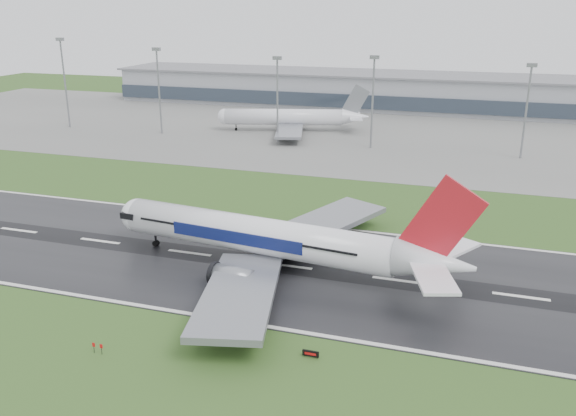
% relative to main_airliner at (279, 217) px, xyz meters
% --- Properties ---
extents(ground, '(520.00, 520.00, 0.00)m').
position_rel_main_airliner_xyz_m(ground, '(-18.86, 1.99, -10.10)').
color(ground, '#2B4C1C').
rests_on(ground, ground).
extents(runway, '(400.00, 45.00, 0.10)m').
position_rel_main_airliner_xyz_m(runway, '(-18.86, 1.99, -10.05)').
color(runway, black).
rests_on(runway, ground).
extents(apron, '(400.00, 130.00, 0.08)m').
position_rel_main_airliner_xyz_m(apron, '(-18.86, 126.99, -10.06)').
color(apron, slate).
rests_on(apron, ground).
extents(terminal, '(240.00, 36.00, 15.00)m').
position_rel_main_airliner_xyz_m(terminal, '(-18.86, 186.99, -2.60)').
color(terminal, gray).
rests_on(terminal, ground).
extents(main_airliner, '(74.63, 71.79, 20.00)m').
position_rel_main_airliner_xyz_m(main_airliner, '(0.00, 0.00, 0.00)').
color(main_airliner, white).
rests_on(main_airliner, runway).
extents(parked_airliner, '(69.98, 67.17, 16.98)m').
position_rel_main_airliner_xyz_m(parked_airliner, '(-36.39, 120.85, -1.53)').
color(parked_airliner, silver).
rests_on(parked_airliner, apron).
extents(runway_sign, '(2.31, 0.46, 1.04)m').
position_rel_main_airliner_xyz_m(runway_sign, '(13.14, -25.66, -9.58)').
color(runway_sign, black).
rests_on(runway_sign, ground).
extents(floodmast_0, '(0.64, 0.64, 32.62)m').
position_rel_main_airliner_xyz_m(floodmast_0, '(-120.78, 101.99, 6.21)').
color(floodmast_0, gray).
rests_on(floodmast_0, ground).
extents(floodmast_1, '(0.64, 0.64, 29.86)m').
position_rel_main_airliner_xyz_m(floodmast_1, '(-80.38, 101.99, 4.83)').
color(floodmast_1, gray).
rests_on(floodmast_1, ground).
extents(floodmast_2, '(0.64, 0.64, 27.91)m').
position_rel_main_airliner_xyz_m(floodmast_2, '(-34.88, 101.99, 3.85)').
color(floodmast_2, gray).
rests_on(floodmast_2, ground).
extents(floodmast_3, '(0.64, 0.64, 28.98)m').
position_rel_main_airliner_xyz_m(floodmast_3, '(-2.06, 101.99, 4.39)').
color(floodmast_3, gray).
rests_on(floodmast_3, ground).
extents(floodmast_4, '(0.64, 0.64, 27.83)m').
position_rel_main_airliner_xyz_m(floodmast_4, '(45.04, 101.99, 3.81)').
color(floodmast_4, gray).
rests_on(floodmast_4, ground).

